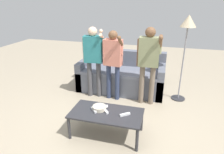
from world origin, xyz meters
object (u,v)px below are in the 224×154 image
at_px(game_remote_wand_near, 106,111).
at_px(game_remote_wand_spare, 94,110).
at_px(game_remote_nunchuk, 106,106).
at_px(player_left, 93,54).
at_px(coffee_table, 106,115).
at_px(player_right, 149,58).
at_px(snack_bowl, 99,108).
at_px(game_remote_wand_far, 125,114).
at_px(floor_lamp, 187,30).
at_px(player_center, 113,58).
at_px(couch, 122,76).

bearing_deg(game_remote_wand_near, game_remote_wand_spare, -173.94).
xyz_separation_m(game_remote_nunchuk, player_left, (-0.58, 1.06, 0.51)).
relative_size(coffee_table, player_left, 0.74).
relative_size(player_left, player_right, 0.97).
bearing_deg(snack_bowl, player_left, 113.60).
bearing_deg(game_remote_wand_spare, game_remote_wand_far, 0.03).
xyz_separation_m(floor_lamp, game_remote_wand_far, (-0.83, -1.52, -1.03)).
bearing_deg(snack_bowl, game_remote_nunchuk, 42.29).
height_order(game_remote_nunchuk, player_center, player_center).
distance_m(coffee_table, snack_bowl, 0.16).
bearing_deg(couch, player_left, -134.54).
bearing_deg(coffee_table, player_center, 100.34).
height_order(couch, game_remote_wand_spare, couch).
xyz_separation_m(coffee_table, player_left, (-0.63, 1.19, 0.58)).
xyz_separation_m(game_remote_nunchuk, floor_lamp, (1.16, 1.39, 1.02)).
relative_size(couch, player_right, 1.25).
distance_m(floor_lamp, player_center, 1.48).
height_order(couch, player_right, player_right).
distance_m(floor_lamp, player_right, 0.88).
bearing_deg(player_left, game_remote_wand_spare, -70.22).
distance_m(snack_bowl, floor_lamp, 2.17).
distance_m(couch, floor_lamp, 1.69).
relative_size(coffee_table, game_remote_wand_spare, 7.54).
bearing_deg(couch, game_remote_wand_spare, -91.75).
relative_size(floor_lamp, game_remote_wand_spare, 11.86).
relative_size(player_center, game_remote_wand_spare, 9.89).
xyz_separation_m(coffee_table, floor_lamp, (1.12, 1.52, 1.09)).
relative_size(player_center, player_right, 0.94).
bearing_deg(game_remote_wand_near, player_center, 99.67).
height_order(game_remote_wand_near, game_remote_wand_far, same).
relative_size(couch, player_left, 1.29).
height_order(snack_bowl, game_remote_wand_far, snack_bowl).
relative_size(player_left, game_remote_wand_far, 9.93).
bearing_deg(floor_lamp, player_right, -150.56).
relative_size(coffee_table, game_remote_wand_near, 8.08).
distance_m(snack_bowl, player_center, 1.22).
bearing_deg(game_remote_nunchuk, game_remote_wand_spare, -138.39).
height_order(couch, player_center, player_center).
distance_m(snack_bowl, game_remote_wand_far, 0.42).
relative_size(couch, player_center, 1.33).
bearing_deg(floor_lamp, game_remote_wand_near, -126.99).
bearing_deg(game_remote_wand_near, game_remote_nunchuk, 103.00).
xyz_separation_m(player_left, game_remote_wand_far, (0.91, -1.19, -0.52)).
bearing_deg(floor_lamp, game_remote_wand_spare, -130.75).
relative_size(player_left, game_remote_wand_near, 10.98).
relative_size(coffee_table, player_center, 0.76).
bearing_deg(couch, snack_bowl, -89.45).
xyz_separation_m(coffee_table, snack_bowl, (-0.13, 0.05, 0.07)).
height_order(player_center, player_right, player_right).
relative_size(snack_bowl, game_remote_wand_far, 1.41).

